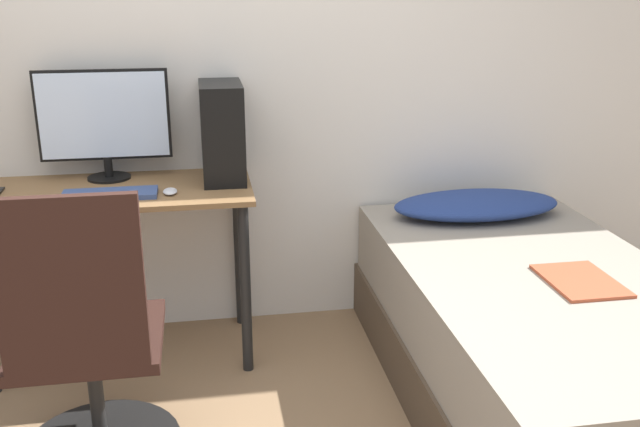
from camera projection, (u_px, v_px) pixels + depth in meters
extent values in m
cube|color=silver|center=(184.00, 59.00, 3.10)|extent=(8.00, 0.05, 2.50)
cube|color=brown|center=(115.00, 191.00, 2.93)|extent=(1.12, 0.54, 0.02)
cylinder|color=black|center=(246.00, 290.00, 2.92)|extent=(0.04, 0.04, 0.74)
cylinder|color=black|center=(10.00, 265.00, 3.17)|extent=(0.04, 0.04, 0.74)
cylinder|color=black|center=(239.00, 251.00, 3.34)|extent=(0.04, 0.04, 0.74)
cylinder|color=black|center=(96.00, 395.00, 2.44)|extent=(0.05, 0.05, 0.39)
cube|color=black|center=(90.00, 339.00, 2.37)|extent=(0.48, 0.48, 0.04)
cube|color=black|center=(70.00, 285.00, 2.08)|extent=(0.43, 0.04, 0.55)
cube|color=#4C3D2D|center=(532.00, 373.00, 2.77)|extent=(1.01, 1.85, 0.25)
cube|color=gray|center=(539.00, 309.00, 2.68)|extent=(0.98, 1.81, 0.30)
ellipsoid|color=navy|center=(476.00, 205.00, 3.24)|extent=(0.77, 0.36, 0.11)
cube|color=#B24C2D|center=(580.00, 281.00, 2.55)|extent=(0.24, 0.32, 0.01)
cylinder|color=black|center=(109.00, 177.00, 3.07)|extent=(0.18, 0.18, 0.01)
cylinder|color=black|center=(108.00, 167.00, 3.06)|extent=(0.04, 0.04, 0.09)
cube|color=black|center=(104.00, 115.00, 2.99)|extent=(0.55, 0.01, 0.38)
cube|color=silver|center=(103.00, 115.00, 2.98)|extent=(0.52, 0.01, 0.36)
cube|color=#33477A|center=(110.00, 194.00, 2.82)|extent=(0.37, 0.14, 0.02)
cube|color=black|center=(222.00, 132.00, 3.01)|extent=(0.18, 0.34, 0.41)
ellipsoid|color=silver|center=(170.00, 191.00, 2.85)|extent=(0.06, 0.09, 0.02)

